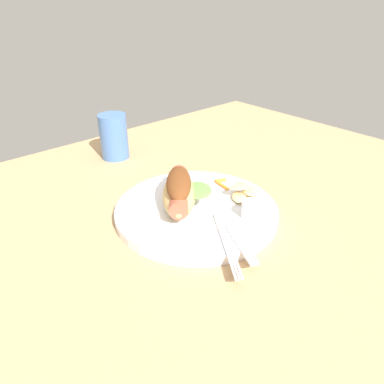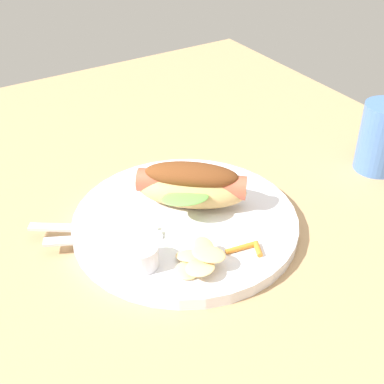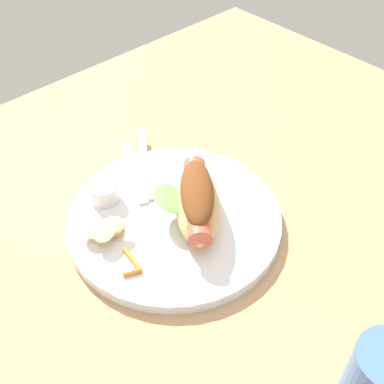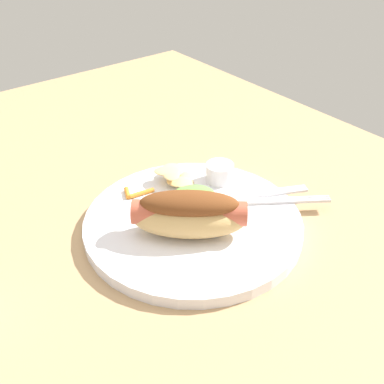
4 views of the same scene
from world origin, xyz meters
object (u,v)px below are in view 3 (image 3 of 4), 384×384
at_px(plate, 174,219).
at_px(sauce_ramekin, 104,192).
at_px(chips_pile, 104,228).
at_px(carrot_garnish, 132,265).
at_px(knife, 133,171).
at_px(hot_dog, 194,199).
at_px(fork, 145,164).

height_order(plate, sauce_ramekin, sauce_ramekin).
bearing_deg(chips_pile, sauce_ramekin, -125.60).
bearing_deg(carrot_garnish, knife, -128.28).
relative_size(plate, hot_dog, 1.97).
xyz_separation_m(sauce_ramekin, carrot_garnish, (0.04, 0.12, -0.01)).
relative_size(fork, carrot_garnish, 3.34).
bearing_deg(plate, carrot_garnish, 17.73).
xyz_separation_m(sauce_ramekin, fork, (-0.09, -0.02, -0.01)).
xyz_separation_m(plate, knife, (-0.01, -0.11, 0.01)).
bearing_deg(knife, plate, -161.80).
bearing_deg(carrot_garnish, chips_pile, -95.05).
height_order(sauce_ramekin, carrot_garnish, sauce_ramekin).
bearing_deg(plate, chips_pile, -21.72).
relative_size(plate, chips_pile, 4.05).
bearing_deg(carrot_garnish, sauce_ramekin, -110.43).
distance_m(hot_dog, knife, 0.13).
height_order(hot_dog, carrot_garnish, hot_dog).
relative_size(plate, knife, 2.02).
distance_m(sauce_ramekin, knife, 0.07).
relative_size(fork, chips_pile, 1.96).
bearing_deg(fork, sauce_ramekin, 136.76).
relative_size(hot_dog, sauce_ramekin, 3.57).
bearing_deg(fork, chips_pile, 154.72).
xyz_separation_m(plate, fork, (-0.04, -0.11, 0.01)).
bearing_deg(plate, hot_dog, 139.75).
distance_m(sauce_ramekin, fork, 0.09).
bearing_deg(sauce_ramekin, chips_pile, 54.40).
relative_size(chips_pile, carrot_garnish, 1.71).
height_order(hot_dog, knife, hot_dog).
height_order(plate, hot_dog, hot_dog).
xyz_separation_m(hot_dog, fork, (-0.02, -0.12, -0.03)).
distance_m(hot_dog, sauce_ramekin, 0.13).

